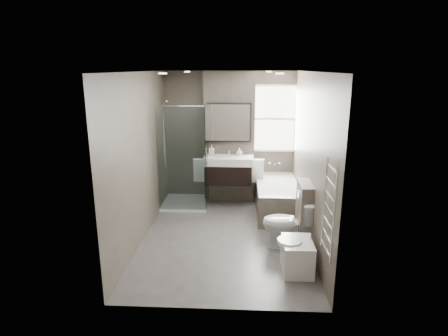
# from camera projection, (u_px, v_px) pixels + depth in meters

# --- Properties ---
(room) EXTENTS (2.70, 3.90, 2.70)m
(room) POSITION_uv_depth(u_px,v_px,m) (225.00, 159.00, 5.75)
(room) COLOR #544F4D
(room) RESTS_ON ground
(vanity_pier) EXTENTS (1.00, 0.25, 2.60)m
(vanity_pier) POSITION_uv_depth(u_px,v_px,m) (229.00, 138.00, 7.46)
(vanity_pier) COLOR #50493F
(vanity_pier) RESTS_ON ground
(vanity) EXTENTS (0.95, 0.47, 0.66)m
(vanity) POSITION_uv_depth(u_px,v_px,m) (228.00, 169.00, 7.27)
(vanity) COLOR black
(vanity) RESTS_ON vanity_pier
(mirror_cabinet) EXTENTS (0.86, 0.08, 0.76)m
(mirror_cabinet) POSITION_uv_depth(u_px,v_px,m) (229.00, 123.00, 7.22)
(mirror_cabinet) COLOR black
(mirror_cabinet) RESTS_ON vanity_pier
(towel_left) EXTENTS (0.24, 0.06, 0.44)m
(towel_left) POSITION_uv_depth(u_px,v_px,m) (200.00, 170.00, 7.28)
(towel_left) COLOR silver
(towel_left) RESTS_ON vanity_pier
(towel_right) EXTENTS (0.24, 0.06, 0.44)m
(towel_right) POSITION_uv_depth(u_px,v_px,m) (257.00, 171.00, 7.23)
(towel_right) COLOR silver
(towel_right) RESTS_ON vanity_pier
(shower_enclosure) EXTENTS (0.90, 0.90, 2.00)m
(shower_enclosure) POSITION_uv_depth(u_px,v_px,m) (190.00, 182.00, 7.30)
(shower_enclosure) COLOR white
(shower_enclosure) RESTS_ON ground
(bathtub) EXTENTS (0.75, 1.60, 0.57)m
(bathtub) POSITION_uv_depth(u_px,v_px,m) (277.00, 196.00, 7.02)
(bathtub) COLOR #50493F
(bathtub) RESTS_ON ground
(window) EXTENTS (0.98, 0.06, 1.33)m
(window) POSITION_uv_depth(u_px,v_px,m) (275.00, 119.00, 7.42)
(window) COLOR white
(window) RESTS_ON room
(toilet) EXTENTS (0.80, 0.50, 0.78)m
(toilet) POSITION_uv_depth(u_px,v_px,m) (288.00, 223.00, 5.63)
(toilet) COLOR white
(toilet) RESTS_ON ground
(cistern_box) EXTENTS (0.19, 0.55, 1.00)m
(cistern_box) POSITION_uv_depth(u_px,v_px,m) (304.00, 215.00, 5.66)
(cistern_box) COLOR #50493F
(cistern_box) RESTS_ON ground
(bidet) EXTENTS (0.47, 0.54, 0.56)m
(bidet) POSITION_uv_depth(u_px,v_px,m) (297.00, 255.00, 5.00)
(bidet) COLOR white
(bidet) RESTS_ON ground
(towel_radiator) EXTENTS (0.03, 0.49, 1.10)m
(towel_radiator) POSITION_uv_depth(u_px,v_px,m) (329.00, 209.00, 4.19)
(towel_radiator) COLOR silver
(towel_radiator) RESTS_ON room
(soap_bottle_a) EXTENTS (0.09, 0.10, 0.21)m
(soap_bottle_a) POSITION_uv_depth(u_px,v_px,m) (212.00, 150.00, 7.26)
(soap_bottle_a) COLOR white
(soap_bottle_a) RESTS_ON vanity
(soap_bottle_b) EXTENTS (0.12, 0.12, 0.15)m
(soap_bottle_b) POSITION_uv_depth(u_px,v_px,m) (239.00, 152.00, 7.27)
(soap_bottle_b) COLOR white
(soap_bottle_b) RESTS_ON vanity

